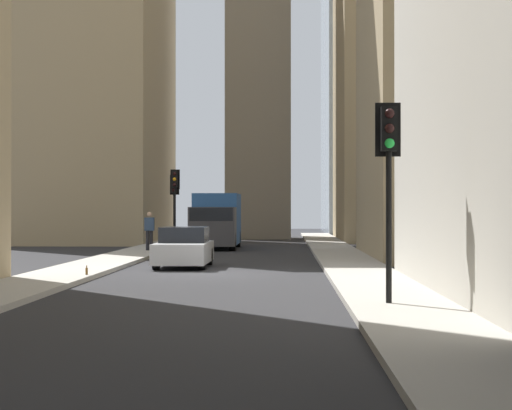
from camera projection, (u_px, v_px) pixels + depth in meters
ground_plane at (217, 274)px, 28.92m from camera, size 135.00×135.00×0.00m
sidewalk_right at (74, 272)px, 29.07m from camera, size 90.00×2.20×0.14m
sidewalk_left at (360, 272)px, 28.78m from camera, size 90.00×2.20×0.14m
building_left_far at (415, 27)px, 60.09m from camera, size 13.20×10.00×27.92m
delivery_truck at (216, 220)px, 47.33m from camera, size 6.46×2.25×2.84m
sedan_silver at (184, 248)px, 32.29m from camera, size 4.30×1.78×1.42m
traffic_light_foreground at (389, 155)px, 18.63m from camera, size 0.43×0.52×4.07m
traffic_light_midblock at (175, 189)px, 51.00m from camera, size 0.43×0.52×4.11m
traffic_light_far_junction at (174, 193)px, 51.19m from camera, size 0.43×0.52×3.81m
pedestrian at (149, 229)px, 42.48m from camera, size 0.26×0.44×1.78m
discarded_bottle at (87, 271)px, 26.63m from camera, size 0.07×0.07×0.27m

